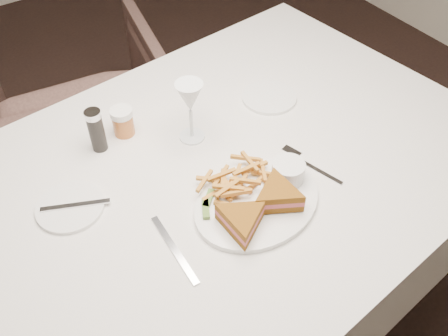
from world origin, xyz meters
TOP-DOWN VIEW (x-y plane):
  - ground at (0.00, 0.00)m, footprint 5.00×5.00m
  - table at (0.36, -0.21)m, footprint 1.60×1.16m
  - chair_far at (0.31, 0.72)m, footprint 0.80×0.76m
  - table_setting at (0.36, -0.27)m, footprint 0.80×0.60m

SIDE VIEW (x-z plane):
  - ground at x=0.00m, z-range 0.00..0.00m
  - chair_far at x=0.31m, z-range 0.00..0.71m
  - table at x=0.36m, z-range 0.00..0.75m
  - table_setting at x=0.36m, z-range 0.70..0.88m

